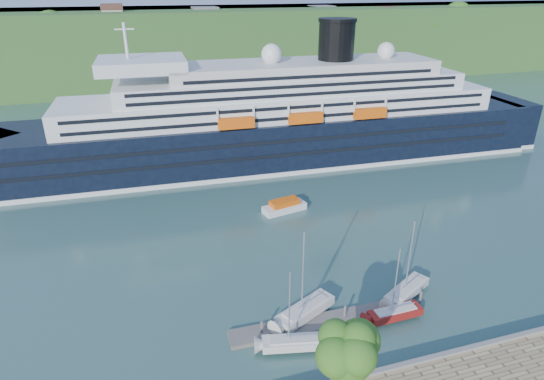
{
  "coord_description": "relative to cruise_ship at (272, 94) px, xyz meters",
  "views": [
    {
      "loc": [
        -16.5,
        -25.78,
        32.22
      ],
      "look_at": [
        0.47,
        30.0,
        5.51
      ],
      "focal_mm": 30.0,
      "sensor_mm": 36.0,
      "label": 1
    }
  ],
  "objects": [
    {
      "name": "far_hillside",
      "position": [
        -7.95,
        90.12,
        -1.22
      ],
      "size": [
        400.0,
        50.0,
        24.0
      ],
      "primitive_type": "cube",
      "color": "#2D5522",
      "rests_on": "ground"
    },
    {
      "name": "quay_coping",
      "position": [
        -7.95,
        -55.08,
        -12.07
      ],
      "size": [
        220.0,
        0.5,
        0.3
      ],
      "primitive_type": "cube",
      "color": "slate",
      "rests_on": "promenade"
    },
    {
      "name": "cruise_ship",
      "position": [
        0.0,
        0.0,
        0.0
      ],
      "size": [
        118.24,
        21.14,
        26.44
      ],
      "primitive_type": null,
      "rotation": [
        0.0,
        0.0,
        -0.03
      ],
      "color": "black",
      "rests_on": "ground"
    },
    {
      "name": "promenade_tree",
      "position": [
        -11.55,
        -57.55,
        -7.6
      ],
      "size": [
        5.57,
        5.57,
        9.23
      ],
      "primitive_type": null,
      "color": "#38661A",
      "rests_on": "promenade"
    },
    {
      "name": "floating_pontoon",
      "position": [
        -8.47,
        -46.79,
        -12.99
      ],
      "size": [
        20.15,
        2.95,
        0.45
      ],
      "primitive_type": null,
      "rotation": [
        0.0,
        0.0,
        -0.02
      ],
      "color": "slate",
      "rests_on": "ground"
    },
    {
      "name": "sailboat_white_near",
      "position": [
        -10.12,
        -45.45,
        -8.15
      ],
      "size": [
        8.0,
        5.41,
        10.13
      ],
      "primitive_type": null,
      "rotation": [
        0.0,
        0.0,
        0.46
      ],
      "color": "silver",
      "rests_on": "ground"
    },
    {
      "name": "sailboat_red",
      "position": [
        -1.21,
        -48.37,
        -9.06
      ],
      "size": [
        6.5,
        1.99,
        8.33
      ],
      "primitive_type": null,
      "rotation": [
        0.0,
        0.0,
        0.03
      ],
      "color": "maroon",
      "rests_on": "ground"
    },
    {
      "name": "sailboat_white_far",
      "position": [
        1.96,
        -45.5,
        -8.49
      ],
      "size": [
        7.41,
        5.26,
        9.45
      ],
      "primitive_type": null,
      "rotation": [
        0.0,
        0.0,
        0.49
      ],
      "color": "silver",
      "rests_on": "ground"
    },
    {
      "name": "tender_launch",
      "position": [
        -4.42,
        -21.41,
        -12.27
      ],
      "size": [
        7.21,
        3.71,
        1.9
      ],
      "primitive_type": null,
      "rotation": [
        0.0,
        0.0,
        0.21
      ],
      "color": "#E5580D",
      "rests_on": "ground"
    },
    {
      "name": "sailboat_extra",
      "position": [
        -12.78,
        -49.37,
        -8.92
      ],
      "size": [
        6.9,
        3.2,
        8.6
      ],
      "primitive_type": null,
      "rotation": [
        0.0,
        0.0,
        -0.21
      ],
      "color": "silver",
      "rests_on": "ground"
    }
  ]
}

